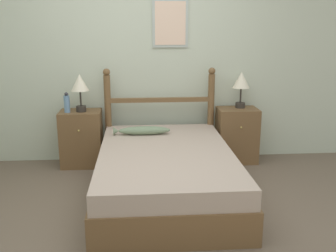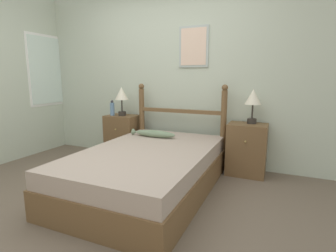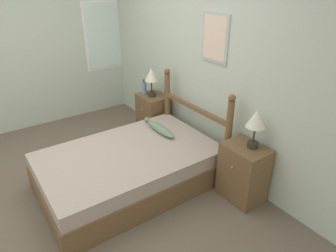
{
  "view_description": "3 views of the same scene",
  "coord_description": "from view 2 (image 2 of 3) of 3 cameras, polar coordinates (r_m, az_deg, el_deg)",
  "views": [
    {
      "loc": [
        -0.01,
        -3.02,
        1.64
      ],
      "look_at": [
        0.29,
        0.88,
        0.62
      ],
      "focal_mm": 42.0,
      "sensor_mm": 36.0,
      "label": 1
    },
    {
      "loc": [
        1.55,
        -1.87,
        1.24
      ],
      "look_at": [
        0.29,
        1.01,
        0.65
      ],
      "focal_mm": 28.0,
      "sensor_mm": 36.0,
      "label": 2
    },
    {
      "loc": [
        2.94,
        -0.76,
        2.28
      ],
      "look_at": [
        0.34,
        1.06,
        0.69
      ],
      "focal_mm": 32.0,
      "sensor_mm": 36.0,
      "label": 3
    }
  ],
  "objects": [
    {
      "name": "ground_plane",
      "position": [
        2.72,
        -14.96,
        -16.81
      ],
      "size": [
        16.0,
        16.0,
        0.0
      ],
      "primitive_type": "plane",
      "color": "brown"
    },
    {
      "name": "wall_back",
      "position": [
        3.91,
        0.32,
        11.19
      ],
      "size": [
        6.4,
        0.08,
        2.55
      ],
      "color": "beige",
      "rests_on": "ground_plane"
    },
    {
      "name": "bed",
      "position": [
        2.94,
        -4.4,
        -9.54
      ],
      "size": [
        1.31,
        2.03,
        0.46
      ],
      "color": "brown",
      "rests_on": "ground_plane"
    },
    {
      "name": "headboard",
      "position": [
        3.7,
        2.63,
        0.94
      ],
      "size": [
        1.31,
        0.08,
        1.14
      ],
      "color": "brown",
      "rests_on": "ground_plane"
    },
    {
      "name": "nightstand_left",
      "position": [
        4.13,
        -9.82,
        -2.23
      ],
      "size": [
        0.48,
        0.38,
        0.66
      ],
      "color": "brown",
      "rests_on": "ground_plane"
    },
    {
      "name": "nightstand_right",
      "position": [
        3.5,
        16.74,
        -4.89
      ],
      "size": [
        0.48,
        0.38,
        0.66
      ],
      "color": "brown",
      "rests_on": "ground_plane"
    },
    {
      "name": "table_lamp_left",
      "position": [
        4.01,
        -10.07,
        6.57
      ],
      "size": [
        0.2,
        0.2,
        0.43
      ],
      "color": "#2D2823",
      "rests_on": "nightstand_left"
    },
    {
      "name": "table_lamp_right",
      "position": [
        3.43,
        18.03,
        5.55
      ],
      "size": [
        0.2,
        0.2,
        0.43
      ],
      "color": "#2D2823",
      "rests_on": "nightstand_right"
    },
    {
      "name": "bottle",
      "position": [
        4.09,
        -12.04,
        3.76
      ],
      "size": [
        0.07,
        0.07,
        0.23
      ],
      "color": "#668CB2",
      "rests_on": "nightstand_left"
    },
    {
      "name": "fish_pillow",
      "position": [
        3.44,
        -3.1,
        -1.66
      ],
      "size": [
        0.62,
        0.12,
        0.09
      ],
      "color": "gray",
      "rests_on": "bed"
    }
  ]
}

